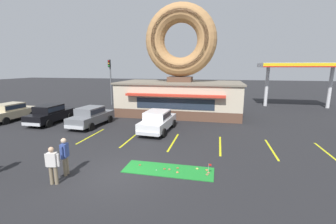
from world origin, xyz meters
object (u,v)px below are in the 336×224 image
Objects in this scene: golf_ball at (156,170)px; trash_bin at (232,117)px; putting_flag_pin at (209,167)px; car_white at (158,120)px; car_black at (50,113)px; pedestrian_clipboard_woman at (52,164)px; traffic_light_pole at (110,76)px; car_grey at (91,116)px; pedestrian_blue_sweater_man at (65,155)px; car_champagne at (11,111)px.

trash_bin reaches higher than golf_ball.
car_white is (-4.15, 6.42, 0.43)m from putting_flag_pin.
golf_ball is 6.76m from car_white.
car_black is 4.69× the size of trash_bin.
putting_flag_pin is 7.66m from car_white.
pedestrian_clipboard_woman reaches higher than golf_ball.
car_white is 2.83× the size of pedestrian_clipboard_woman.
pedestrian_clipboard_woman is at bearing -70.25° from traffic_light_pole.
car_grey is at bearing 112.14° from pedestrian_clipboard_woman.
trash_bin is (7.96, 11.98, -0.48)m from pedestrian_blue_sweater_man.
car_grey is at bearing 113.92° from pedestrian_blue_sweater_man.
car_white is 4.78× the size of trash_bin.
putting_flag_pin is 10.78m from trash_bin.
pedestrian_clipboard_woman is at bearing -67.86° from car_grey.
car_champagne is 4.75× the size of trash_bin.
trash_bin is at bearing 13.61° from car_black.
car_white is (5.84, -0.38, 0.00)m from car_grey.
traffic_light_pole reaches higher than car_black.
traffic_light_pole is at bearing 85.31° from car_black.
putting_flag_pin is 19.50m from car_champagne.
golf_ball is at bearing -110.63° from trash_bin.
car_white reaches higher than trash_bin.
car_grey is at bearing 176.26° from car_white.
car_black is 16.03m from trash_bin.
car_grey is 12.19m from trash_bin.
golf_ball is 0.02× the size of pedestrian_blue_sweater_man.
pedestrian_blue_sweater_man is at bearing -162.38° from golf_ball.
golf_ball is at bearing -31.12° from car_black.
traffic_light_pole is at bearing 109.75° from pedestrian_clipboard_woman.
car_champagne is 20.14m from trash_bin.
pedestrian_blue_sweater_man is at bearing -106.11° from car_white.
golf_ball is 4.48m from pedestrian_clipboard_woman.
pedestrian_clipboard_woman reaches higher than putting_flag_pin.
pedestrian_clipboard_woman is 20.45m from traffic_light_pole.
golf_ball is at bearing 17.62° from pedestrian_blue_sweater_man.
car_black is (-14.00, 6.89, 0.43)m from putting_flag_pin.
car_white and car_champagne have the same top height.
pedestrian_clipboard_woman reaches higher than car_black.
car_grey is at bearing 145.73° from putting_flag_pin.
car_white is at bearing -49.23° from traffic_light_pole.
pedestrian_clipboard_woman is 1.69× the size of trash_bin.
traffic_light_pole is at bearing 107.56° from car_grey.
car_champagne is at bearing -169.38° from trash_bin.
car_champagne is at bearing 177.86° from car_white.
golf_ball is 0.04× the size of trash_bin.
pedestrian_blue_sweater_man is at bearing -47.13° from car_black.
trash_bin is (5.72, 4.24, -0.37)m from car_white.
car_white is at bearing -3.74° from car_grey.
car_black is 11.86m from pedestrian_clipboard_woman.
car_black reaches higher than golf_ball.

